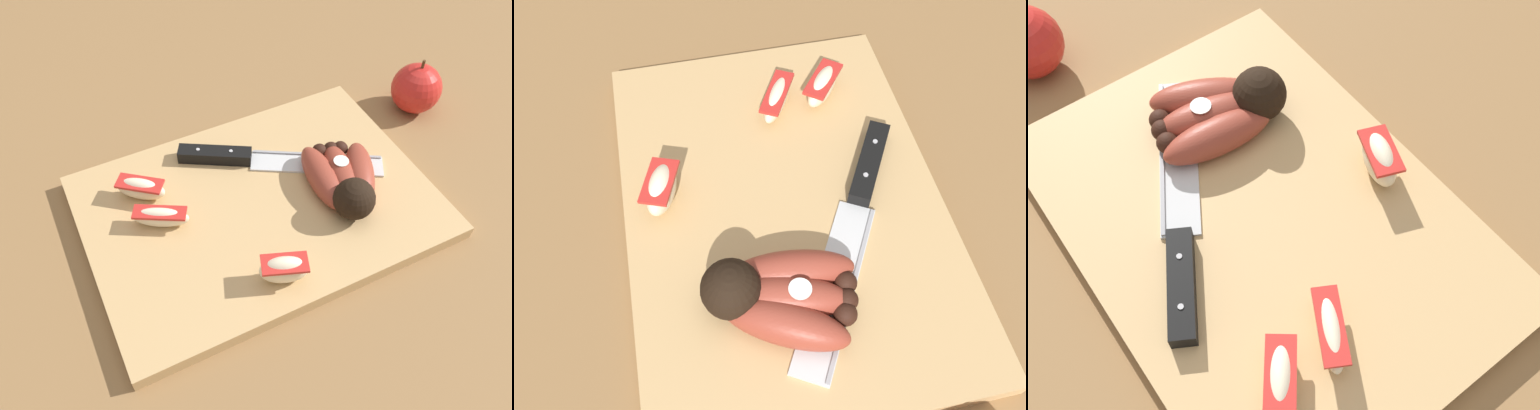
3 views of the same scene
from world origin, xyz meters
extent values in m
plane|color=olive|center=(0.00, 0.00, 0.00)|extent=(6.00, 6.00, 0.00)
cube|color=tan|center=(-0.01, 0.01, 0.01)|extent=(0.44, 0.31, 0.02)
sphere|color=black|center=(0.09, -0.06, 0.05)|extent=(0.05, 0.05, 0.05)
ellipsoid|color=brown|center=(0.13, -0.02, 0.04)|extent=(0.09, 0.12, 0.04)
sphere|color=black|center=(0.13, 0.03, 0.04)|extent=(0.02, 0.02, 0.02)
ellipsoid|color=brown|center=(0.10, -0.01, 0.04)|extent=(0.07, 0.12, 0.04)
sphere|color=black|center=(0.12, 0.04, 0.04)|extent=(0.02, 0.02, 0.02)
ellipsoid|color=brown|center=(0.08, 0.00, 0.04)|extent=(0.05, 0.12, 0.04)
sphere|color=black|center=(0.10, 0.04, 0.04)|extent=(0.02, 0.02, 0.02)
cylinder|color=white|center=(0.11, 0.00, 0.06)|extent=(0.02, 0.02, 0.00)
cube|color=silver|center=(0.09, 0.04, 0.02)|extent=(0.17, 0.12, 0.00)
cube|color=#99999E|center=(0.10, 0.05, 0.02)|extent=(0.15, 0.09, 0.00)
cube|color=black|center=(-0.03, 0.11, 0.03)|extent=(0.10, 0.07, 0.02)
cylinder|color=#B2B2B7|center=(-0.05, 0.12, 0.04)|extent=(0.01, 0.01, 0.00)
cylinder|color=#B2B2B7|center=(-0.01, 0.10, 0.04)|extent=(0.01, 0.01, 0.00)
ellipsoid|color=#F4E5C1|center=(-0.03, -0.10, 0.04)|extent=(0.06, 0.04, 0.04)
cube|color=red|center=(-0.03, -0.10, 0.05)|extent=(0.06, 0.04, 0.00)
ellipsoid|color=#F4E5C1|center=(-0.13, 0.03, 0.03)|extent=(0.07, 0.05, 0.03)
cube|color=red|center=(-0.13, 0.03, 0.04)|extent=(0.07, 0.05, 0.00)
ellipsoid|color=#F4E5C1|center=(-0.14, 0.09, 0.04)|extent=(0.07, 0.06, 0.03)
cube|color=red|center=(-0.14, 0.09, 0.05)|extent=(0.06, 0.06, 0.00)
sphere|color=red|center=(0.30, 0.09, 0.04)|extent=(0.08, 0.08, 0.08)
cylinder|color=#4C3319|center=(0.30, 0.09, 0.08)|extent=(0.00, 0.00, 0.01)
camera|label=1|loc=(-0.20, -0.37, 0.54)|focal=36.96mm
camera|label=2|loc=(0.29, -0.07, 0.48)|focal=38.82mm
camera|label=3|loc=(-0.24, 0.16, 0.50)|focal=42.76mm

